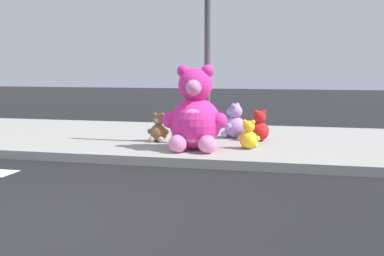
# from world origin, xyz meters

# --- Properties ---
(ground_plane) EXTENTS (60.00, 60.00, 0.00)m
(ground_plane) POSITION_xyz_m (0.00, 0.00, 0.00)
(ground_plane) COLOR black
(sidewalk) EXTENTS (28.00, 4.40, 0.15)m
(sidewalk) POSITION_xyz_m (0.00, 5.20, 0.07)
(sidewalk) COLOR #9E9B93
(sidewalk) RESTS_ON ground_plane
(sign_pole) EXTENTS (0.56, 0.11, 3.20)m
(sign_pole) POSITION_xyz_m (1.00, 4.40, 1.85)
(sign_pole) COLOR #4C4C51
(sign_pole) RESTS_ON sidewalk
(plush_pink_large) EXTENTS (1.12, 1.00, 1.45)m
(plush_pink_large) POSITION_xyz_m (0.91, 3.81, 0.73)
(plush_pink_large) COLOR #F22D93
(plush_pink_large) RESTS_ON sidewalk
(plush_brown) EXTENTS (0.42, 0.37, 0.55)m
(plush_brown) POSITION_xyz_m (0.04, 4.50, 0.37)
(plush_brown) COLOR olive
(plush_brown) RESTS_ON sidewalk
(plush_teal) EXTENTS (0.48, 0.55, 0.71)m
(plush_teal) POSITION_xyz_m (0.67, 5.36, 0.43)
(plush_teal) COLOR teal
(plush_teal) RESTS_ON sidewalk
(plush_red) EXTENTS (0.42, 0.43, 0.60)m
(plush_red) POSITION_xyz_m (1.90, 5.02, 0.39)
(plush_red) COLOR red
(plush_red) RESTS_ON sidewalk
(plush_yellow) EXTENTS (0.39, 0.35, 0.51)m
(plush_yellow) POSITION_xyz_m (1.80, 4.10, 0.35)
(plush_yellow) COLOR yellow
(plush_yellow) RESTS_ON sidewalk
(plush_lavender) EXTENTS (0.49, 0.53, 0.70)m
(plush_lavender) POSITION_xyz_m (1.38, 5.28, 0.43)
(plush_lavender) COLOR #B28CD8
(plush_lavender) RESTS_ON sidewalk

